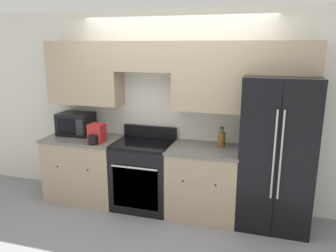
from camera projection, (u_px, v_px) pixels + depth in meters
The scene contains 9 objects.
ground_plane at pixel (161, 220), 4.12m from camera, with size 12.00×12.00×0.00m, color gray.
wall_back at pixel (175, 95), 4.29m from camera, with size 8.00×0.39×2.60m.
lower_cabinets_left at pixel (85, 168), 4.63m from camera, with size 1.03×0.64×0.90m.
lower_cabinets_right at pixel (204, 182), 4.16m from camera, with size 0.89×0.64×0.90m.
oven_range at pixel (144, 174), 4.39m from camera, with size 0.76×0.65×1.06m.
refrigerator at pixel (276, 152), 3.88m from camera, with size 0.82×0.77×1.81m.
microwave at pixel (76, 124), 4.64m from camera, with size 0.47×0.35×0.31m.
bottle at pixel (222, 139), 4.08m from camera, with size 0.09×0.09×0.26m.
paper_towel_holder at pixel (96, 134), 4.26m from camera, with size 0.19×0.25×0.25m.
Camera 1 is at (1.14, -3.53, 2.15)m, focal length 35.00 mm.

